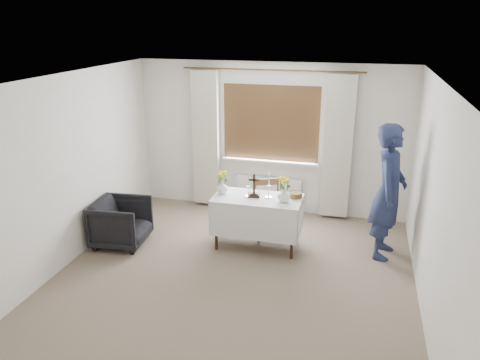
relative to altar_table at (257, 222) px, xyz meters
name	(u,v)px	position (x,y,z in m)	size (l,w,h in m)	color
ground	(230,283)	(-0.10, -1.07, -0.38)	(5.00, 5.00, 0.00)	#87745D
altar_table	(257,222)	(0.00, 0.00, 0.00)	(1.24, 0.64, 0.76)	white
wooden_chair	(268,210)	(0.09, 0.36, 0.06)	(0.40, 0.40, 0.88)	brown
armchair	(121,223)	(-1.93, -0.42, -0.04)	(0.73, 0.75, 0.68)	black
person	(389,192)	(1.76, 0.22, 0.55)	(0.68, 0.45, 1.87)	navy
radiator	(269,194)	(-0.10, 1.35, -0.08)	(1.10, 0.10, 0.60)	white
wooden_cross	(254,185)	(-0.06, 0.02, 0.55)	(0.16, 0.11, 0.34)	black
candlestick_left	(248,186)	(-0.14, 0.01, 0.54)	(0.09, 0.09, 0.31)	silver
candlestick_right	(269,185)	(0.15, 0.04, 0.56)	(0.10, 0.10, 0.36)	silver
flower_vase_left	(222,187)	(-0.53, 0.04, 0.47)	(0.17, 0.17, 0.18)	white
flower_vase_right	(284,195)	(0.38, -0.06, 0.48)	(0.18, 0.18, 0.19)	white
wicker_basket	(295,195)	(0.51, 0.15, 0.42)	(0.19, 0.19, 0.07)	brown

